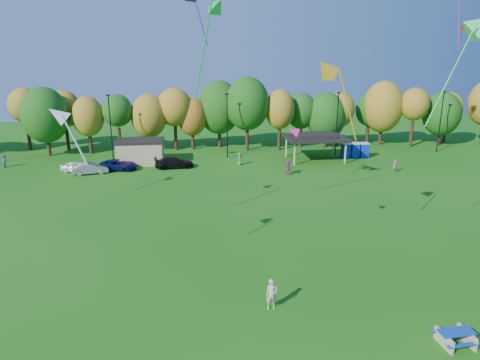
{
  "coord_description": "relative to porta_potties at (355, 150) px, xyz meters",
  "views": [
    {
      "loc": [
        -3.28,
        -19.76,
        14.14
      ],
      "look_at": [
        -0.22,
        6.0,
        6.56
      ],
      "focal_mm": 32.0,
      "sensor_mm": 36.0,
      "label": 1
    }
  ],
  "objects": [
    {
      "name": "kite_5",
      "position": [
        -30.4,
        -33.8,
        9.96
      ],
      "size": [
        2.26,
        1.45,
        3.5
      ],
      "color": "silver"
    },
    {
      "name": "car_d",
      "position": [
        -25.57,
        -2.92,
        -0.37
      ],
      "size": [
        5.16,
        2.45,
        1.45
      ],
      "primitive_type": "imported",
      "rotation": [
        0.0,
        0.0,
        1.66
      ],
      "color": "black",
      "rests_on": "ground"
    },
    {
      "name": "far_person_1",
      "position": [
        -47.57,
        0.07,
        -0.27
      ],
      "size": [
        0.74,
        0.89,
        1.66
      ],
      "primitive_type": "imported",
      "rotation": [
        0.0,
        0.0,
        1.71
      ],
      "color": "#5266B5",
      "rests_on": "ground"
    },
    {
      "name": "utility_building",
      "position": [
        -30.13,
        0.18,
        0.54
      ],
      "size": [
        6.3,
        4.3,
        3.25
      ],
      "color": "tan",
      "rests_on": "ground"
    },
    {
      "name": "far_person_0",
      "position": [
        -36.75,
        -5.1,
        -0.32
      ],
      "size": [
        1.16,
        0.96,
        1.56
      ],
      "primitive_type": "imported",
      "rotation": [
        0.0,
        0.0,
        2.69
      ],
      "color": "#5590BB",
      "rests_on": "ground"
    },
    {
      "name": "tree_line",
      "position": [
        -21.16,
        7.7,
        4.82
      ],
      "size": [
        93.57,
        10.55,
        11.15
      ],
      "color": "black",
      "rests_on": "ground"
    },
    {
      "name": "picnic_table",
      "position": [
        -10.39,
        -40.49,
        -0.64
      ],
      "size": [
        1.92,
        1.63,
        0.79
      ],
      "rotation": [
        0.0,
        0.0,
        0.07
      ],
      "color": "tan",
      "rests_on": "ground"
    },
    {
      "name": "pavilion",
      "position": [
        -6.13,
        -0.82,
        2.13
      ],
      "size": [
        8.2,
        6.2,
        3.77
      ],
      "color": "tan",
      "rests_on": "ground"
    },
    {
      "name": "lamp_posts",
      "position": [
        -18.13,
        2.18,
        3.8
      ],
      "size": [
        64.5,
        0.25,
        9.09
      ],
      "color": "black",
      "rests_on": "ground"
    },
    {
      "name": "kite_13",
      "position": [
        -16.53,
        -29.82,
        8.14
      ],
      "size": [
        1.08,
        0.88,
        1.02
      ],
      "color": "#F20D80"
    },
    {
      "name": "far_person_3",
      "position": [
        2.01,
        -8.29,
        -0.31
      ],
      "size": [
        0.6,
        0.41,
        1.58
      ],
      "primitive_type": "imported",
      "rotation": [
        0.0,
        0.0,
        3.2
      ],
      "color": "#BD5974",
      "rests_on": "ground"
    },
    {
      "name": "far_person_4",
      "position": [
        -11.57,
        -7.9,
        -0.2
      ],
      "size": [
        1.43,
        1.65,
        1.8
      ],
      "primitive_type": "imported",
      "rotation": [
        0.0,
        0.0,
        2.22
      ],
      "color": "#A54476",
      "rests_on": "ground"
    },
    {
      "name": "kite_flyer",
      "position": [
        -19.03,
        -36.2,
        -0.17
      ],
      "size": [
        0.7,
        0.48,
        1.86
      ],
      "primitive_type": "imported",
      "rotation": [
        0.0,
        0.0,
        0.05
      ],
      "color": "beige",
      "rests_on": "ground"
    },
    {
      "name": "ground",
      "position": [
        -20.13,
        -37.82,
        -1.1
      ],
      "size": [
        160.0,
        160.0,
        0.0
      ],
      "primitive_type": "plane",
      "color": "#19600F",
      "rests_on": "ground"
    },
    {
      "name": "car_c",
      "position": [
        -32.66,
        -3.15,
        -0.42
      ],
      "size": [
        5.09,
        2.81,
        1.35
      ],
      "primitive_type": "imported",
      "rotation": [
        0.0,
        0.0,
        1.45
      ],
      "color": "#0B1144",
      "rests_on": "ground"
    },
    {
      "name": "car_a",
      "position": [
        -37.76,
        -3.42,
        -0.44
      ],
      "size": [
        4.16,
        2.64,
        1.32
      ],
      "primitive_type": "imported",
      "rotation": [
        0.0,
        0.0,
        1.27
      ],
      "color": "white",
      "rests_on": "ground"
    },
    {
      "name": "far_person_2",
      "position": [
        -16.88,
        -2.36,
        -0.28
      ],
      "size": [
        0.95,
        0.92,
        1.64
      ],
      "primitive_type": "imported",
      "rotation": [
        0.0,
        0.0,
        0.71
      ],
      "color": "#6B875C",
      "rests_on": "ground"
    },
    {
      "name": "kite_3",
      "position": [
        5.93,
        -12.38,
        16.07
      ],
      "size": [
        1.39,
        1.48,
        1.2
      ],
      "color": "red"
    },
    {
      "name": "car_b",
      "position": [
        -35.8,
        -4.64,
        -0.39
      ],
      "size": [
        4.55,
        2.48,
        1.42
      ],
      "primitive_type": "imported",
      "rotation": [
        0.0,
        0.0,
        1.81
      ],
      "color": "gray",
      "rests_on": "ground"
    },
    {
      "name": "kite_9",
      "position": [
        -14.65,
        -30.41,
        12.16
      ],
      "size": [
        3.47,
        1.92,
        5.6
      ],
      "color": "orange"
    },
    {
      "name": "kite_12",
      "position": [
        -21.21,
        -24.74,
        16.42
      ],
      "size": [
        2.87,
        4.03,
        7.39
      ],
      "color": "green"
    },
    {
      "name": "porta_potties",
      "position": [
        0.0,
        0.0,
        0.0
      ],
      "size": [
        3.75,
        1.45,
        2.18
      ],
      "color": "#0E2DB8",
      "rests_on": "ground"
    }
  ]
}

